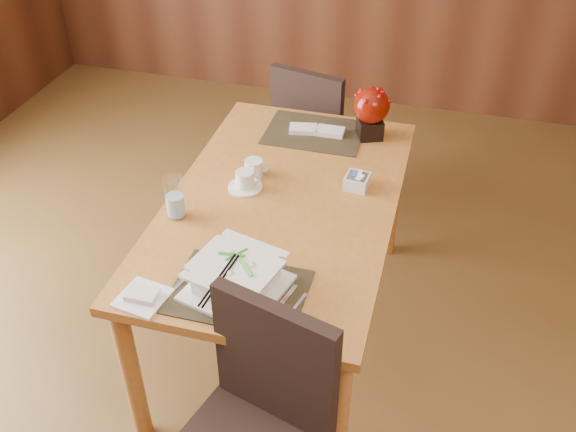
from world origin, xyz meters
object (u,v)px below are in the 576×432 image
(coffee_cup, at_px, (245,181))
(sugar_caddy, at_px, (357,182))
(creamer_jug, at_px, (254,168))
(bread_plate, at_px, (143,298))
(berry_decor, at_px, (371,110))
(near_chair, at_px, (256,424))
(water_glass, at_px, (175,197))
(soup_setting, at_px, (236,277))
(far_chair, at_px, (315,132))
(dining_table, at_px, (283,219))

(coffee_cup, xyz_separation_m, sugar_caddy, (0.44, 0.13, -0.01))
(creamer_jug, height_order, bread_plate, creamer_jug)
(berry_decor, xyz_separation_m, bread_plate, (-0.55, -1.25, -0.13))
(sugar_caddy, distance_m, near_chair, 1.08)
(creamer_jug, distance_m, berry_decor, 0.62)
(water_glass, bearing_deg, soup_setting, -42.72)
(water_glass, relative_size, far_chair, 0.20)
(creamer_jug, distance_m, near_chair, 1.10)
(dining_table, relative_size, soup_setting, 4.11)
(berry_decor, bearing_deg, near_chair, -93.62)
(sugar_caddy, height_order, near_chair, near_chair)
(near_chair, bearing_deg, bread_plate, 170.18)
(sugar_caddy, xyz_separation_m, berry_decor, (-0.02, 0.42, 0.11))
(dining_table, xyz_separation_m, water_glass, (-0.37, -0.21, 0.19))
(water_glass, height_order, sugar_caddy, water_glass)
(berry_decor, distance_m, far_chair, 0.64)
(berry_decor, bearing_deg, far_chair, 131.39)
(water_glass, distance_m, bread_plate, 0.47)
(berry_decor, xyz_separation_m, near_chair, (-0.09, -1.47, -0.35))
(water_glass, relative_size, near_chair, 0.19)
(creamer_jug, height_order, near_chair, near_chair)
(sugar_caddy, height_order, berry_decor, berry_decor)
(creamer_jug, xyz_separation_m, near_chair, (0.33, -1.02, -0.25))
(soup_setting, relative_size, far_chair, 0.41)
(near_chair, xyz_separation_m, far_chair, (-0.25, 1.86, -0.03))
(bread_plate, bearing_deg, berry_decor, 66.23)
(far_chair, bearing_deg, water_glass, 90.34)
(dining_table, relative_size, near_chair, 1.58)
(bread_plate, height_order, far_chair, far_chair)
(sugar_caddy, relative_size, berry_decor, 0.39)
(soup_setting, height_order, water_glass, water_glass)
(soup_setting, height_order, sugar_caddy, soup_setting)
(soup_setting, relative_size, near_chair, 0.38)
(dining_table, bearing_deg, water_glass, -150.42)
(dining_table, distance_m, near_chair, 0.91)
(water_glass, bearing_deg, sugar_caddy, 30.29)
(coffee_cup, bearing_deg, soup_setting, -74.36)
(dining_table, distance_m, coffee_cup, 0.22)
(creamer_jug, height_order, sugar_caddy, creamer_jug)
(soup_setting, height_order, bread_plate, soup_setting)
(soup_setting, xyz_separation_m, coffee_cup, (-0.16, 0.58, -0.03))
(sugar_caddy, bearing_deg, near_chair, -96.08)
(soup_setting, xyz_separation_m, bread_plate, (-0.29, -0.12, -0.05))
(dining_table, xyz_separation_m, sugar_caddy, (0.27, 0.16, 0.13))
(coffee_cup, bearing_deg, near_chair, -70.26)
(near_chair, bearing_deg, soup_setting, 132.14)
(dining_table, distance_m, far_chair, 0.99)
(dining_table, relative_size, sugar_caddy, 15.87)
(bread_plate, bearing_deg, near_chair, -25.71)
(berry_decor, height_order, near_chair, berry_decor)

